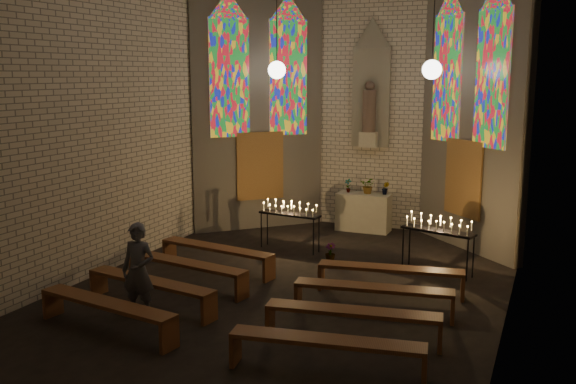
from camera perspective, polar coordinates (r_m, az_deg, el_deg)
The scene contains 18 objects.
floor at distance 12.27m, azimuth -0.57°, elevation -9.09°, with size 12.00×12.00×0.00m, color black.
room at distance 14.72m, azimuth 4.70°, elevation 8.90°, with size 8.22×12.43×7.00m.
altar at distance 17.09m, azimuth 6.73°, elevation -1.79°, with size 1.40×0.60×1.00m, color #BEB89B.
flower_vase_left at distance 17.11m, azimuth 5.36°, elevation 0.58°, with size 0.19×0.13×0.37m, color #4C723F.
flower_vase_center at distance 16.95m, azimuth 7.16°, elevation 0.58°, with size 0.40×0.34×0.44m, color #4C723F.
flower_vase_right at distance 16.92m, azimuth 8.66°, elevation 0.35°, with size 0.19×0.15×0.34m, color #4C723F.
aisle_flower_pot at distance 14.31m, azimuth 3.78°, elevation -5.38°, with size 0.23×0.23×0.42m, color #4C723F.
votive_stand_left at distance 15.05m, azimuth 0.15°, elevation -1.68°, with size 1.53×0.52×1.10m.
votive_stand_right at distance 13.67m, azimuth 13.21°, elevation -3.05°, with size 1.59×0.79×1.14m.
pew_left_0 at distance 13.68m, azimuth -6.36°, elevation -5.22°, with size 2.75×0.80×0.52m.
pew_right_0 at distance 12.35m, azimuth 9.10°, elevation -7.02°, with size 2.75×0.80×0.52m.
pew_left_1 at distance 12.69m, azimuth -9.02°, elevation -6.54°, with size 2.75×0.80×0.52m.
pew_right_1 at distance 11.25m, azimuth 7.60°, elevation -8.75°, with size 2.75×0.80×0.52m.
pew_left_2 at distance 11.74m, azimuth -12.14°, elevation -8.06°, with size 2.75×0.80×0.52m.
pew_right_2 at distance 10.16m, azimuth 5.77°, elevation -10.84°, with size 2.75×0.80×0.52m.
pew_left_3 at distance 10.84m, azimuth -15.82°, elevation -9.81°, with size 2.75×0.80×0.52m.
pew_right_3 at distance 9.11m, azimuth 3.47°, elevation -13.41°, with size 2.75×0.80×0.52m.
visitor at distance 11.24m, azimuth -13.15°, elevation -6.82°, with size 0.60×0.39×1.65m, color #4B4C55.
Camera 1 is at (4.62, -10.60, 4.11)m, focal length 40.00 mm.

